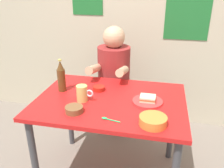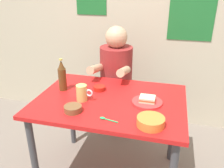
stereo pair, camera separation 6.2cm
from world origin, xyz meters
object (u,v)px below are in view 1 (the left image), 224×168
person_seated (114,68)px  beer_bottle (61,77)px  sandwich (148,98)px  plate_orange (147,101)px  dining_table (111,110)px  stool (114,104)px  condiment_bowl_brown (74,109)px  beer_mug (82,93)px

person_seated → beer_bottle: 0.64m
person_seated → sandwich: bearing=-58.0°
beer_bottle → sandwich: bearing=-4.5°
plate_orange → dining_table: bearing=-178.8°
stool → plate_orange: bearing=-58.5°
stool → person_seated: 0.42m
condiment_bowl_brown → stool: bearing=84.4°
sandwich → dining_table: bearing=-178.8°
beer_mug → dining_table: bearing=20.6°
stool → plate_orange: size_ratio=2.05×
dining_table → plate_orange: bearing=1.2°
beer_bottle → beer_mug: bearing=-31.6°
sandwich → beer_mug: 0.47m
plate_orange → stool: bearing=121.5°
plate_orange → sandwich: 0.02m
dining_table → stool: size_ratio=2.44×
person_seated → beer_mug: bearing=-97.0°
dining_table → plate_orange: size_ratio=5.00×
dining_table → sandwich: sandwich is taller
person_seated → plate_orange: (0.38, -0.61, -0.02)m
plate_orange → condiment_bowl_brown: condiment_bowl_brown is taller
dining_table → stool: (-0.11, 0.63, -0.30)m
plate_orange → beer_mug: 0.48m
sandwich → condiment_bowl_brown: (-0.47, -0.25, -0.01)m
stool → sandwich: (0.38, -0.62, 0.42)m
beer_bottle → stool: bearing=62.1°
stool → sandwich: 0.85m
plate_orange → condiment_bowl_brown: bearing=-152.1°
beer_mug → condiment_bowl_brown: beer_mug is taller
person_seated → sandwich: (0.38, -0.61, 0.01)m
dining_table → sandwich: bearing=1.2°
person_seated → plate_orange: size_ratio=3.27×
beer_mug → plate_orange: bearing=9.5°
sandwich → beer_mug: (-0.47, -0.08, 0.03)m
stool → beer_bottle: bearing=-117.9°
dining_table → condiment_bowl_brown: condiment_bowl_brown is taller
dining_table → beer_bottle: beer_bottle is taller
stool → beer_bottle: (-0.30, -0.57, 0.51)m
person_seated → beer_bottle: (-0.30, -0.56, 0.09)m
person_seated → plate_orange: person_seated is taller
person_seated → beer_bottle: person_seated is taller
dining_table → condiment_bowl_brown: size_ratio=9.17×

